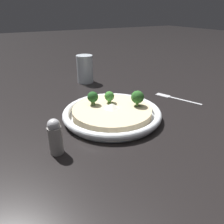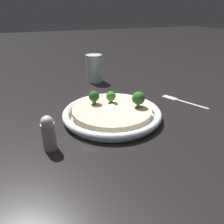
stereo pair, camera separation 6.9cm
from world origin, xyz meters
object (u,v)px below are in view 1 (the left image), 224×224
risotto_bowl (112,113)px  broccoli_front (93,97)px  drinking_glass (85,69)px  broccoli_front_left (109,96)px  fork_utensil (173,98)px  pepper_shaker (55,136)px  broccoli_back_left (137,97)px

risotto_bowl → broccoli_front: size_ratio=7.13×
broccoli_front → drinking_glass: (-0.11, -0.33, 0.00)m
risotto_bowl → broccoli_front: (0.04, -0.06, 0.04)m
broccoli_front_left → fork_utensil: (-0.28, 0.01, -0.05)m
pepper_shaker → fork_utensil: bearing=-165.6°
broccoli_front_left → drinking_glass: 0.35m
risotto_bowl → broccoli_front: 0.08m
drinking_glass → broccoli_front: bearing=71.1°
risotto_bowl → broccoli_front_left: size_ratio=8.04×
broccoli_back_left → drinking_glass: bearing=-89.2°
broccoli_front_left → drinking_glass: drinking_glass is taller
broccoli_front_left → broccoli_back_left: bearing=135.4°
broccoli_front_left → broccoli_back_left: size_ratio=0.78×
pepper_shaker → broccoli_front_left: bearing=-147.8°
pepper_shaker → broccoli_back_left: bearing=-165.5°
broccoli_front → broccoli_back_left: 0.14m
fork_utensil → risotto_bowl: bearing=73.7°
broccoli_front → broccoli_back_left: broccoli_back_left is taller
broccoli_front_left → risotto_bowl: bearing=71.6°
drinking_glass → fork_utensil: size_ratio=0.72×
broccoli_front → pepper_shaker: pepper_shaker is taller
drinking_glass → pepper_shaker: size_ratio=1.37×
drinking_glass → pepper_shaker: bearing=59.8°
drinking_glass → fork_utensil: drinking_glass is taller
broccoli_back_left → broccoli_front: bearing=-32.8°
fork_utensil → broccoli_back_left: bearing=81.7°
fork_utensil → pepper_shaker: (0.50, 0.13, 0.04)m
broccoli_front → broccoli_front_left: 0.06m
risotto_bowl → fork_utensil: 0.29m
risotto_bowl → drinking_glass: size_ratio=2.48×
broccoli_front → risotto_bowl: bearing=125.4°
risotto_bowl → pepper_shaker: 0.23m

